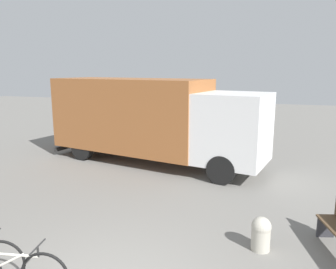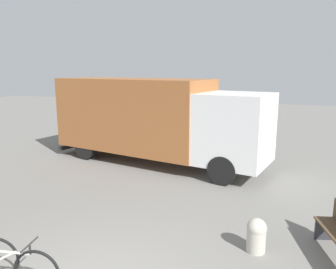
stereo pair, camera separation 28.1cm
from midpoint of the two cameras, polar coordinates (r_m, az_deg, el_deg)
The scene contains 3 objects.
delivery_truck at distance 11.66m, azimuth -1.78°, elevation 2.98°, with size 8.15×3.73×3.00m.
bicycle_middle at distance 5.80m, azimuth -25.28°, elevation -20.35°, with size 1.77×0.47×0.84m.
bollard_near_bench at distance 6.56m, azimuth 16.37°, elevation -16.33°, with size 0.37×0.37×0.65m.
Camera 2 is at (2.40, -3.57, 3.33)m, focal length 35.00 mm.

